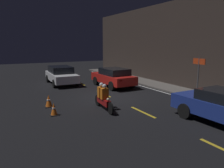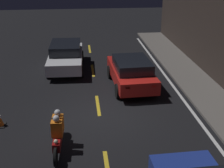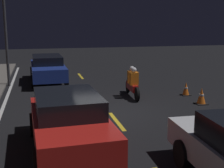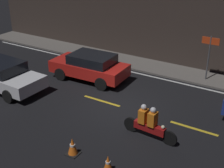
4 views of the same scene
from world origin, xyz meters
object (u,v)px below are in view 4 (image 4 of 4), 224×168
Objects in this scene: taxi_red at (90,66)px; shop_sign at (210,49)px; traffic_cone_mid at (108,163)px; motorcycle at (149,123)px; sedan_white at (2,74)px; traffic_cone_near at (73,146)px.

shop_sign is at bearing -152.61° from taxi_red.
motorcycle is at bearing 83.86° from traffic_cone_mid.
sedan_white is 1.98× the size of motorcycle.
shop_sign reaches higher than sedan_white.
taxi_red is 1.77× the size of shop_sign.
taxi_red is 7.57m from traffic_cone_mid.
shop_sign reaches higher than traffic_cone_mid.
sedan_white reaches higher than motorcycle.
sedan_white reaches higher than traffic_cone_near.
taxi_red is at bearing -150.12° from shop_sign.
motorcycle is at bearing 1.34° from sedan_white.
motorcycle is at bearing -92.84° from shop_sign.
sedan_white is at bearing -143.13° from shop_sign.
shop_sign is (0.58, 8.91, 1.50)m from traffic_cone_mid.
sedan_white is 8.25m from motorcycle.
taxi_red reaches higher than traffic_cone_mid.
taxi_red is at bearing 48.10° from sedan_white.
traffic_cone_mid is (1.55, -0.09, -0.03)m from traffic_cone_near.
traffic_cone_mid is 0.25× the size of shop_sign.
taxi_red is 6.11m from motorcycle.
sedan_white is at bearing 162.67° from traffic_cone_mid.
taxi_red is at bearing 120.15° from traffic_cone_near.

